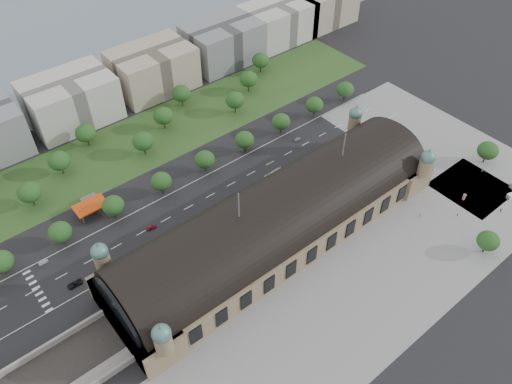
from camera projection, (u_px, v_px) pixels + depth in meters
ground at (278, 236)px, 211.67m from camera, size 900.00×900.00×0.00m
station at (278, 219)px, 204.51m from camera, size 150.00×48.40×44.30m
plaza_south at (372, 290)px, 191.74m from camera, size 190.00×48.00×0.12m
plaza_east at (428, 140)px, 258.37m from camera, size 56.00×100.00×0.12m
road_slab at (189, 207)px, 223.74m from camera, size 260.00×26.00×0.10m
grass_belt at (137, 143)px, 256.59m from camera, size 300.00×45.00×0.10m
petrol_station at (90, 203)px, 221.48m from camera, size 14.00×13.00×5.05m
lake at (20, 4)px, 377.40m from camera, size 700.00×320.00×0.08m
office_3 at (71, 100)px, 263.68m from camera, size 45.00×32.00×24.00m
office_4 at (153, 69)px, 286.35m from camera, size 45.00×32.00×24.00m
office_5 at (223, 43)px, 309.01m from camera, size 45.00×32.00×24.00m
office_6 at (278, 22)px, 329.42m from camera, size 45.00×32.00×24.00m
office_7 at (321, 6)px, 347.55m from camera, size 45.00×32.00×24.00m
tree_row_1 at (1, 262)px, 192.45m from camera, size 9.60×9.60×11.52m
tree_row_2 at (60, 232)px, 203.33m from camera, size 9.60×9.60×11.52m
tree_row_3 at (113, 205)px, 214.21m from camera, size 9.60×9.60×11.52m
tree_row_4 at (161, 181)px, 225.09m from camera, size 9.60×9.60×11.52m
tree_row_5 at (205, 160)px, 235.97m from camera, size 9.60×9.60×11.52m
tree_row_6 at (245, 140)px, 246.86m from camera, size 9.60×9.60×11.52m
tree_row_7 at (281, 122)px, 257.74m from camera, size 9.60×9.60×11.52m
tree_row_8 at (314, 105)px, 268.62m from camera, size 9.60×9.60×11.52m
tree_row_9 at (345, 89)px, 279.50m from camera, size 9.60×9.60×11.52m
tree_belt_3 at (29, 192)px, 219.13m from camera, size 10.40×10.40×12.48m
tree_belt_4 at (59, 161)px, 234.42m from camera, size 10.40×10.40×12.48m
tree_belt_5 at (86, 133)px, 249.70m from camera, size 10.40×10.40×12.48m
tree_belt_6 at (143, 141)px, 244.97m from camera, size 10.40×10.40×12.48m
tree_belt_7 at (163, 116)px, 260.26m from camera, size 10.40×10.40×12.48m
tree_belt_8 at (181, 93)px, 275.55m from camera, size 10.40×10.40×12.48m
tree_belt_9 at (235, 100)px, 270.81m from camera, size 10.40×10.40×12.48m
tree_belt_10 at (249, 79)px, 286.10m from camera, size 10.40×10.40×12.48m
tree_belt_11 at (261, 60)px, 301.39m from camera, size 10.40×10.40×12.48m
tree_plaza_ne at (488, 151)px, 240.80m from camera, size 10.00×10.00×11.69m
tree_plaza_s at (488, 241)px, 200.77m from camera, size 9.00×9.00×10.64m
traffic_car_1 at (43, 262)px, 200.73m from camera, size 3.94×1.47×1.29m
traffic_car_2 at (75, 284)px, 192.90m from camera, size 5.81×2.84×1.59m
traffic_car_3 at (151, 227)px, 214.13m from camera, size 4.82×2.46×1.34m
traffic_car_4 at (230, 197)px, 227.39m from camera, size 3.89×1.82×1.29m
traffic_car_5 at (298, 139)px, 258.05m from camera, size 3.95×1.44×1.29m
traffic_car_6 at (362, 125)px, 267.16m from camera, size 4.91×2.49×1.33m
parked_car_0 at (105, 280)px, 194.49m from camera, size 4.66×3.70×1.48m
parked_car_1 at (152, 253)px, 203.88m from camera, size 5.85×4.98×1.49m
parked_car_2 at (142, 268)px, 198.60m from camera, size 4.91×4.08×1.34m
parked_car_3 at (161, 248)px, 206.03m from camera, size 4.45×3.95×1.46m
parked_car_4 at (130, 268)px, 198.62m from camera, size 4.68×3.48×1.47m
parked_car_5 at (194, 238)px, 210.05m from camera, size 5.20×4.32×1.32m
parked_car_6 at (161, 248)px, 205.82m from camera, size 6.13×4.23×1.65m
bus_west at (237, 198)px, 225.89m from camera, size 10.95×3.58×3.00m
bus_mid at (274, 174)px, 237.25m from camera, size 11.21×3.08×3.09m
bus_east at (271, 180)px, 234.38m from camera, size 10.98×3.57×3.00m
van_south at (512, 196)px, 227.31m from camera, size 6.24×3.90×2.52m
advertising_column at (464, 197)px, 226.28m from camera, size 1.57×1.57×2.97m
pedestrian_0 at (420, 215)px, 219.06m from camera, size 0.90×0.54×1.80m
pedestrian_1 at (458, 215)px, 219.32m from camera, size 0.52×0.65×1.55m
pedestrian_3 at (509, 196)px, 227.97m from camera, size 1.00×0.64×1.58m
pedestrian_4 at (500, 211)px, 220.95m from camera, size 1.22×1.28×1.91m
pedestrian_5 at (483, 170)px, 240.43m from camera, size 0.52×0.86×1.72m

